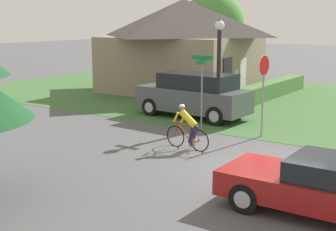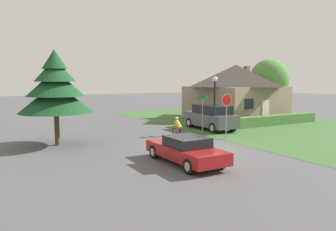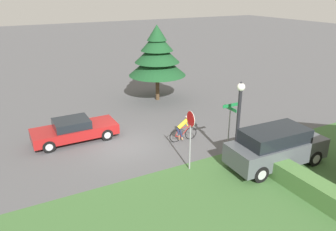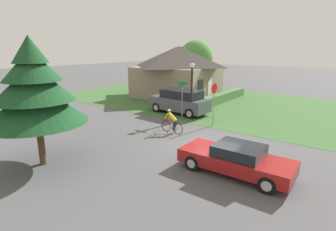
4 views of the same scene
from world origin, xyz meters
name	(u,v)px [view 1 (image 1 of 4)]	position (x,y,z in m)	size (l,w,h in m)	color
ground_plane	(268,174)	(0.00, 0.00, 0.00)	(140.00, 140.00, 0.00)	#515154
grass_verge_right	(281,102)	(11.27, 4.00, 0.01)	(16.00, 36.00, 0.01)	#3D6633
cottage_house	(183,43)	(12.06, 10.50, 2.76)	(9.07, 8.76, 5.32)	gray
hedge_row	(262,92)	(11.18, 5.05, 0.41)	(10.59, 0.90, 0.83)	#4C7A3D
sedan_left_lane	(331,188)	(-1.95, -2.17, 0.64)	(1.87, 4.60, 1.28)	maroon
cyclist	(188,128)	(0.91, 3.17, 0.69)	(0.44, 1.68, 1.46)	black
parked_suv_right	(194,95)	(5.34, 5.63, 0.96)	(2.14, 4.93, 1.91)	#4C5156
stop_sign	(264,79)	(3.75, 1.83, 2.08)	(0.75, 0.08, 2.92)	gray
street_lamp	(219,58)	(4.43, 3.98, 2.66)	(0.37, 0.37, 4.16)	black
street_name_sign	(202,79)	(3.55, 4.21, 1.94)	(0.90, 0.90, 2.81)	gray
deciduous_tree_right	(213,24)	(18.14, 11.90, 3.85)	(4.35, 4.35, 6.14)	#4C3823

